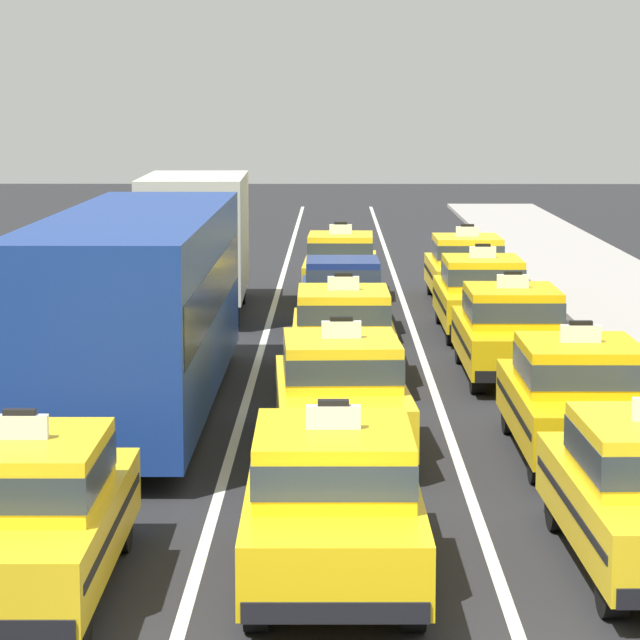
{
  "coord_description": "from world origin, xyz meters",
  "views": [
    {
      "loc": [
        -0.14,
        -12.65,
        4.99
      ],
      "look_at": [
        -0.37,
        13.19,
        1.3
      ],
      "focal_mm": 86.71,
      "sensor_mm": 36.0,
      "label": 1
    }
  ],
  "objects_px": {
    "taxi_right_second": "(578,396)",
    "taxi_right_third": "(511,330)",
    "box_truck_left_third": "(197,238)",
    "taxi_right_fifth": "(466,267)",
    "bus_left_second": "(138,300)",
    "taxi_center_second": "(341,391)",
    "taxi_center_third": "(343,333)",
    "taxi_center_nearest": "(333,500)",
    "taxi_center_fifth": "(341,264)",
    "taxi_left_nearest": "(24,512)",
    "taxi_right_fourth": "(482,294)",
    "sedan_center_fourth": "(342,292)"
  },
  "relations": [
    {
      "from": "sedan_center_fourth",
      "to": "taxi_right_second",
      "type": "xyz_separation_m",
      "value": [
        3.24,
        -11.96,
        0.03
      ]
    },
    {
      "from": "taxi_center_second",
      "to": "taxi_right_fourth",
      "type": "relative_size",
      "value": 1.02
    },
    {
      "from": "bus_left_second",
      "to": "taxi_center_second",
      "type": "bearing_deg",
      "value": -40.58
    },
    {
      "from": "bus_left_second",
      "to": "taxi_right_fifth",
      "type": "height_order",
      "value": "bus_left_second"
    },
    {
      "from": "taxi_center_fifth",
      "to": "taxi_right_fourth",
      "type": "distance_m",
      "value": 6.59
    },
    {
      "from": "taxi_center_third",
      "to": "taxi_right_fifth",
      "type": "distance_m",
      "value": 11.28
    },
    {
      "from": "box_truck_left_third",
      "to": "taxi_right_fifth",
      "type": "height_order",
      "value": "box_truck_left_third"
    },
    {
      "from": "sedan_center_fourth",
      "to": "taxi_right_third",
      "type": "bearing_deg",
      "value": -62.21
    },
    {
      "from": "taxi_center_nearest",
      "to": "sedan_center_fourth",
      "type": "height_order",
      "value": "taxi_center_nearest"
    },
    {
      "from": "taxi_right_third",
      "to": "taxi_right_fifth",
      "type": "height_order",
      "value": "same"
    },
    {
      "from": "taxi_center_second",
      "to": "taxi_right_third",
      "type": "height_order",
      "value": "same"
    },
    {
      "from": "taxi_center_nearest",
      "to": "taxi_right_third",
      "type": "bearing_deg",
      "value": 75.0
    },
    {
      "from": "taxi_right_second",
      "to": "taxi_right_fourth",
      "type": "bearing_deg",
      "value": 91.26
    },
    {
      "from": "box_truck_left_third",
      "to": "taxi_center_third",
      "type": "bearing_deg",
      "value": -69.32
    },
    {
      "from": "taxi_center_third",
      "to": "taxi_center_fifth",
      "type": "height_order",
      "value": "same"
    },
    {
      "from": "taxi_right_second",
      "to": "bus_left_second",
      "type": "bearing_deg",
      "value": 154.51
    },
    {
      "from": "taxi_center_third",
      "to": "sedan_center_fourth",
      "type": "height_order",
      "value": "taxi_center_third"
    },
    {
      "from": "box_truck_left_third",
      "to": "taxi_right_fourth",
      "type": "xyz_separation_m",
      "value": [
        6.39,
        -3.35,
        -0.9
      ]
    },
    {
      "from": "taxi_right_second",
      "to": "taxi_right_third",
      "type": "bearing_deg",
      "value": 92.06
    },
    {
      "from": "taxi_center_second",
      "to": "taxi_center_fifth",
      "type": "relative_size",
      "value": 1.01
    },
    {
      "from": "taxi_right_fourth",
      "to": "taxi_center_second",
      "type": "bearing_deg",
      "value": -105.34
    },
    {
      "from": "taxi_right_fifth",
      "to": "box_truck_left_third",
      "type": "bearing_deg",
      "value": -163.9
    },
    {
      "from": "bus_left_second",
      "to": "taxi_center_third",
      "type": "xyz_separation_m",
      "value": [
        3.29,
        2.81,
        -0.94
      ]
    },
    {
      "from": "taxi_left_nearest",
      "to": "taxi_right_fifth",
      "type": "relative_size",
      "value": 1.0
    },
    {
      "from": "taxi_center_fifth",
      "to": "taxi_left_nearest",
      "type": "bearing_deg",
      "value": -97.92
    },
    {
      "from": "box_truck_left_third",
      "to": "taxi_center_second",
      "type": "relative_size",
      "value": 1.51
    },
    {
      "from": "taxi_left_nearest",
      "to": "box_truck_left_third",
      "type": "xyz_separation_m",
      "value": [
        -0.1,
        21.11,
        0.9
      ]
    },
    {
      "from": "taxi_center_nearest",
      "to": "taxi_right_fifth",
      "type": "xyz_separation_m",
      "value": [
        3.3,
        22.48,
        0.0
      ]
    },
    {
      "from": "taxi_center_fifth",
      "to": "taxi_right_second",
      "type": "xyz_separation_m",
      "value": [
        3.25,
        -17.41,
        0.0
      ]
    },
    {
      "from": "taxi_right_fourth",
      "to": "taxi_center_nearest",
      "type": "bearing_deg",
      "value": -100.43
    },
    {
      "from": "taxi_center_second",
      "to": "taxi_right_third",
      "type": "bearing_deg",
      "value": 62.24
    },
    {
      "from": "box_truck_left_third",
      "to": "taxi_right_fifth",
      "type": "xyz_separation_m",
      "value": [
        6.51,
        1.88,
        -0.9
      ]
    },
    {
      "from": "taxi_center_nearest",
      "to": "taxi_center_third",
      "type": "relative_size",
      "value": 1.0
    },
    {
      "from": "taxi_center_third",
      "to": "taxi_right_fifth",
      "type": "relative_size",
      "value": 1.0
    },
    {
      "from": "taxi_right_fourth",
      "to": "box_truck_left_third",
      "type": "bearing_deg",
      "value": 152.31
    },
    {
      "from": "sedan_center_fourth",
      "to": "box_truck_left_third",
      "type": "bearing_deg",
      "value": 139.23
    },
    {
      "from": "taxi_left_nearest",
      "to": "taxi_center_fifth",
      "type": "bearing_deg",
      "value": 82.08
    },
    {
      "from": "taxi_center_third",
      "to": "sedan_center_fourth",
      "type": "relative_size",
      "value": 1.06
    },
    {
      "from": "bus_left_second",
      "to": "taxi_center_nearest",
      "type": "bearing_deg",
      "value": -70.55
    },
    {
      "from": "taxi_left_nearest",
      "to": "taxi_center_third",
      "type": "height_order",
      "value": "same"
    },
    {
      "from": "taxi_left_nearest",
      "to": "sedan_center_fourth",
      "type": "relative_size",
      "value": 1.06
    },
    {
      "from": "taxi_center_fifth",
      "to": "taxi_center_nearest",
      "type": "bearing_deg",
      "value": -90.44
    },
    {
      "from": "taxi_center_nearest",
      "to": "taxi_right_third",
      "type": "distance_m",
      "value": 12.38
    },
    {
      "from": "taxi_left_nearest",
      "to": "bus_left_second",
      "type": "relative_size",
      "value": 0.41
    },
    {
      "from": "bus_left_second",
      "to": "taxi_right_third",
      "type": "distance_m",
      "value": 7.12
    },
    {
      "from": "taxi_right_third",
      "to": "taxi_right_fifth",
      "type": "relative_size",
      "value": 1.0
    },
    {
      "from": "taxi_center_third",
      "to": "taxi_center_fifth",
      "type": "xyz_separation_m",
      "value": [
        0.01,
        11.49,
        0.0
      ]
    },
    {
      "from": "sedan_center_fourth",
      "to": "taxi_center_third",
      "type": "bearing_deg",
      "value": -90.2
    },
    {
      "from": "taxi_right_second",
      "to": "taxi_right_third",
      "type": "relative_size",
      "value": 1.0
    },
    {
      "from": "box_truck_left_third",
      "to": "taxi_center_second",
      "type": "xyz_separation_m",
      "value": [
        3.32,
        -14.53,
        -0.9
      ]
    }
  ]
}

